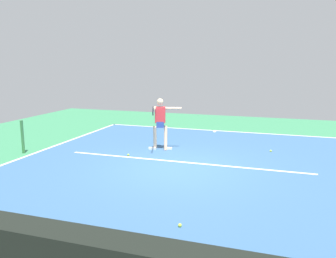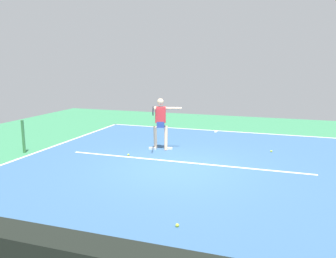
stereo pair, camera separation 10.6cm
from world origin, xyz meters
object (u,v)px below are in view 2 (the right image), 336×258
at_px(net_post, 23,137).
at_px(tennis_ball_by_baseline, 128,155).
at_px(tennis_ball_by_sideline, 177,225).
at_px(tennis_ball_near_player, 271,151).
at_px(tennis_player, 161,121).

relative_size(net_post, tennis_ball_by_baseline, 16.21).
xyz_separation_m(tennis_ball_by_sideline, tennis_ball_near_player, (-1.32, -6.04, 0.00)).
height_order(net_post, tennis_ball_by_sideline, net_post).
bearing_deg(tennis_player, tennis_ball_by_sideline, 96.58).
distance_m(tennis_ball_by_baseline, tennis_ball_near_player, 4.63).
relative_size(tennis_player, tennis_ball_near_player, 26.22).
relative_size(tennis_player, tennis_ball_by_sideline, 26.22).
distance_m(tennis_player, tennis_ball_by_baseline, 1.59).
relative_size(tennis_ball_by_baseline, tennis_ball_near_player, 1.00).
bearing_deg(tennis_player, net_post, 7.63).
distance_m(net_post, tennis_ball_by_sideline, 7.12).
bearing_deg(net_post, tennis_ball_by_baseline, -167.38).
distance_m(tennis_player, tennis_ball_by_sideline, 5.72).
relative_size(tennis_ball_by_baseline, tennis_ball_by_sideline, 1.00).
bearing_deg(tennis_ball_by_baseline, tennis_ball_by_sideline, 125.09).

